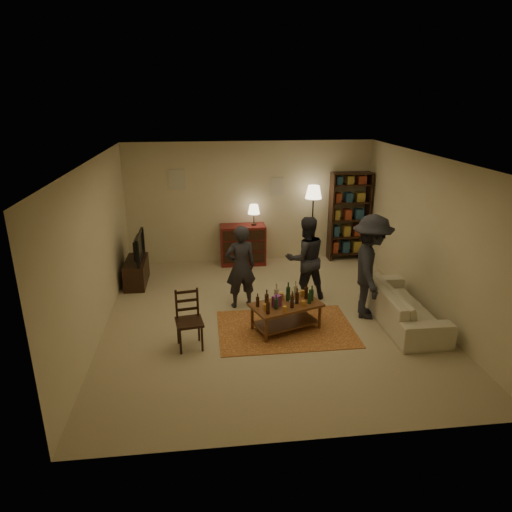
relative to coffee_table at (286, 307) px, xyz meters
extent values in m
plane|color=#C6B793|center=(-0.21, 0.45, -0.41)|extent=(6.00, 6.00, 0.00)
plane|color=beige|center=(-0.21, 3.45, 0.94)|extent=(5.50, 0.00, 5.50)
plane|color=beige|center=(-2.96, 0.45, 0.94)|extent=(0.00, 6.00, 6.00)
plane|color=beige|center=(2.54, 0.45, 0.94)|extent=(0.00, 6.00, 6.00)
plane|color=beige|center=(-0.21, -2.55, 0.94)|extent=(5.50, 0.00, 5.50)
plane|color=white|center=(-0.21, 0.45, 2.29)|extent=(6.00, 6.00, 0.00)
cube|color=beige|center=(-1.81, 3.43, 1.49)|extent=(0.35, 0.03, 0.45)
cube|color=beige|center=(0.39, 3.43, 1.29)|extent=(0.30, 0.03, 0.40)
cube|color=maroon|center=(0.00, 0.00, -0.40)|extent=(2.20, 1.50, 0.01)
cube|color=brown|center=(0.00, 0.00, 0.03)|extent=(1.25, 0.95, 0.04)
cube|color=brown|center=(0.00, 0.00, -0.29)|extent=(1.12, 0.82, 0.02)
cylinder|color=brown|center=(-0.38, -0.40, -0.20)|extent=(0.05, 0.05, 0.41)
cylinder|color=brown|center=(0.55, -0.06, -0.20)|extent=(0.05, 0.05, 0.41)
cylinder|color=brown|center=(-0.54, 0.06, -0.20)|extent=(0.05, 0.05, 0.41)
cylinder|color=brown|center=(0.38, 0.40, -0.20)|extent=(0.05, 0.05, 0.41)
cylinder|color=#C9832E|center=(-0.36, -0.17, 0.10)|extent=(0.07, 0.07, 0.10)
cylinder|color=#C9832E|center=(-0.07, -0.27, 0.09)|extent=(0.07, 0.07, 0.09)
cylinder|color=#C9832E|center=(-0.04, 0.19, 0.10)|extent=(0.07, 0.07, 0.11)
cylinder|color=#C9832E|center=(0.26, -0.10, 0.09)|extent=(0.07, 0.07, 0.09)
cylinder|color=#C9832E|center=(0.33, 0.28, 0.10)|extent=(0.07, 0.07, 0.10)
cube|color=purple|center=(-0.17, -0.04, 0.14)|extent=(0.17, 0.16, 0.18)
cylinder|color=gray|center=(0.12, 0.02, 0.06)|extent=(0.12, 0.12, 0.03)
cube|color=black|center=(-1.54, -0.39, 0.02)|extent=(0.45, 0.45, 0.04)
cylinder|color=black|center=(-1.68, -0.57, -0.20)|extent=(0.04, 0.04, 0.42)
cylinder|color=black|center=(-1.36, -0.53, -0.20)|extent=(0.04, 0.04, 0.42)
cylinder|color=black|center=(-1.72, -0.26, -0.20)|extent=(0.04, 0.04, 0.42)
cylinder|color=black|center=(-1.41, -0.21, -0.20)|extent=(0.04, 0.04, 0.42)
cube|color=black|center=(-1.57, -0.23, 0.27)|extent=(0.32, 0.08, 0.47)
cube|color=black|center=(-2.66, 2.25, -0.16)|extent=(0.40, 1.00, 0.50)
imported|color=black|center=(-2.64, 2.25, 0.37)|extent=(0.13, 0.97, 0.56)
cube|color=maroon|center=(-0.41, 3.17, 0.04)|extent=(1.00, 0.48, 0.90)
cube|color=black|center=(-0.41, 2.92, -0.19)|extent=(0.92, 0.02, 0.22)
cube|color=black|center=(-0.41, 2.92, 0.07)|extent=(0.92, 0.02, 0.22)
cube|color=black|center=(-0.41, 2.92, 0.33)|extent=(0.92, 0.02, 0.22)
cylinder|color=black|center=(-0.16, 3.17, 0.51)|extent=(0.12, 0.12, 0.04)
cylinder|color=black|center=(-0.16, 3.17, 0.64)|extent=(0.02, 0.02, 0.22)
cone|color=#FFE5B2|center=(-0.16, 3.17, 0.85)|extent=(0.26, 0.26, 0.20)
cube|color=black|center=(1.61, 3.23, 0.59)|extent=(0.04, 0.34, 2.00)
cube|color=black|center=(2.47, 3.23, 0.59)|extent=(0.04, 0.34, 2.00)
cube|color=black|center=(2.04, 3.23, -0.26)|extent=(0.90, 0.34, 0.03)
cube|color=black|center=(2.04, 3.23, 0.14)|extent=(0.90, 0.34, 0.03)
cube|color=black|center=(2.04, 3.23, 0.54)|extent=(0.90, 0.34, 0.03)
cube|color=black|center=(2.04, 3.23, 0.94)|extent=(0.90, 0.34, 0.03)
cube|color=black|center=(2.04, 3.23, 1.34)|extent=(0.90, 0.34, 0.03)
cube|color=black|center=(2.04, 3.23, 1.59)|extent=(0.90, 0.34, 0.03)
cube|color=#933820|center=(1.74, 3.23, -0.11)|extent=(0.12, 0.22, 0.26)
cube|color=navy|center=(1.99, 3.23, -0.11)|extent=(0.15, 0.22, 0.26)
cube|color=olive|center=(2.26, 3.23, -0.11)|extent=(0.18, 0.22, 0.26)
cube|color=navy|center=(1.74, 3.23, 0.28)|extent=(0.12, 0.22, 0.24)
cube|color=olive|center=(1.99, 3.23, 0.28)|extent=(0.15, 0.22, 0.24)
cube|color=#933820|center=(2.26, 3.23, 0.28)|extent=(0.18, 0.22, 0.24)
cube|color=olive|center=(1.74, 3.23, 0.67)|extent=(0.12, 0.22, 0.22)
cube|color=#933820|center=(1.99, 3.23, 0.67)|extent=(0.15, 0.22, 0.22)
cube|color=navy|center=(2.26, 3.23, 0.67)|extent=(0.18, 0.22, 0.22)
cube|color=#933820|center=(1.74, 3.23, 1.06)|extent=(0.12, 0.22, 0.20)
cube|color=navy|center=(1.99, 3.23, 1.06)|extent=(0.15, 0.22, 0.20)
cube|color=olive|center=(2.26, 3.23, 1.06)|extent=(0.18, 0.22, 0.20)
cube|color=navy|center=(1.74, 3.23, 1.45)|extent=(0.12, 0.22, 0.18)
cube|color=olive|center=(1.99, 3.23, 1.45)|extent=(0.15, 0.22, 0.18)
cube|color=#933820|center=(2.26, 3.23, 1.45)|extent=(0.18, 0.22, 0.18)
cylinder|color=black|center=(1.15, 3.10, -0.39)|extent=(0.28, 0.28, 0.03)
cylinder|color=black|center=(1.15, 3.10, 0.38)|extent=(0.03, 0.03, 1.57)
cone|color=#FFE5B2|center=(1.15, 3.10, 1.22)|extent=(0.36, 0.36, 0.28)
imported|color=beige|center=(1.99, 0.05, -0.10)|extent=(0.81, 2.08, 0.61)
imported|color=#24242B|center=(-0.65, 0.96, 0.35)|extent=(0.61, 0.47, 1.52)
imported|color=#26262D|center=(0.57, 1.18, 0.38)|extent=(0.85, 0.71, 1.58)
imported|color=#222229|center=(1.49, 0.32, 0.49)|extent=(0.95, 1.30, 1.80)
camera|label=1|loc=(-1.27, -6.56, 3.23)|focal=32.00mm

